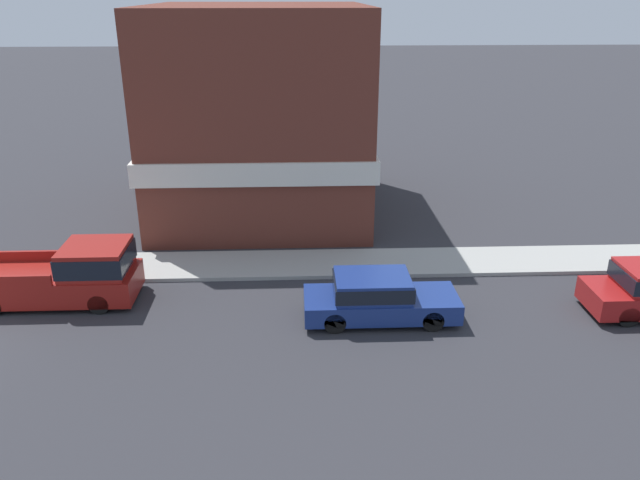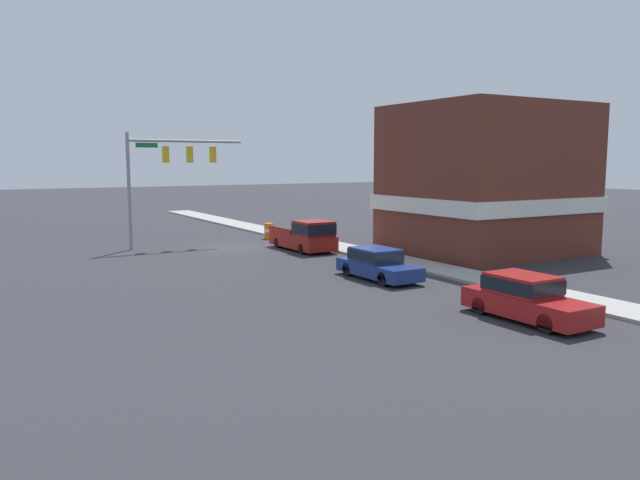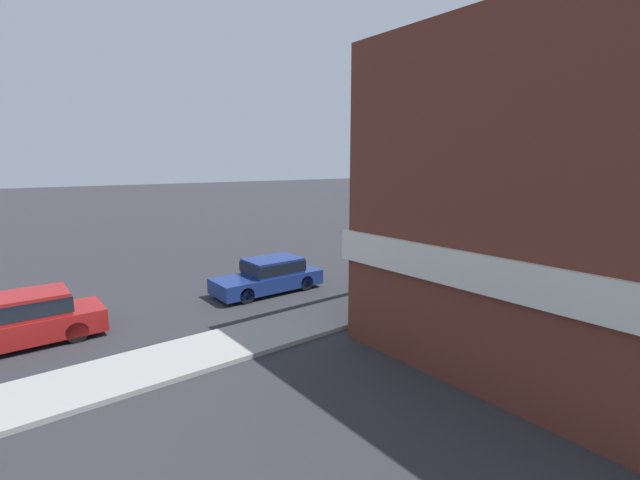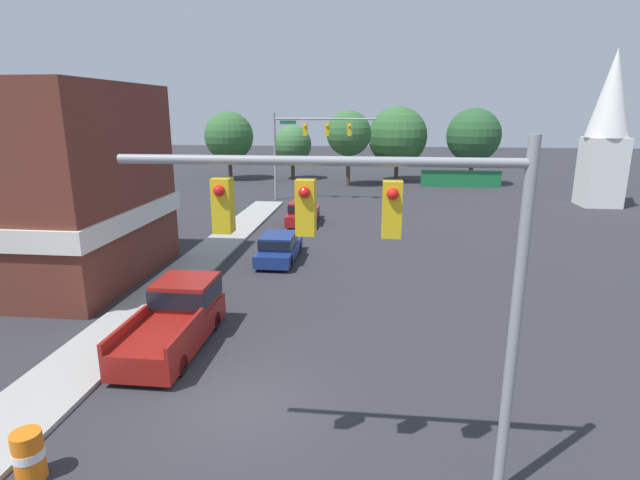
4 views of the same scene
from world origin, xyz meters
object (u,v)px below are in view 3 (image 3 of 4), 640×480
Objects in this scene: car_lead at (270,275)px; car_second_ahead at (20,319)px; pickup_truck_parked at (440,249)px; construction_barrel at (515,243)px.

car_lead is 0.99× the size of car_second_ahead.
car_second_ahead is at bearing 85.10° from pickup_truck_parked.
car_lead reaches higher than construction_barrel.
construction_barrel is at bearing -95.02° from car_second_ahead.
car_second_ahead is at bearing 90.16° from car_lead.
pickup_truck_parked is (-1.61, -18.80, 0.13)m from car_second_ahead.
car_second_ahead is at bearing 84.98° from construction_barrel.
car_lead is 0.89× the size of pickup_truck_parked.
pickup_truck_parked reaches higher than car_lead.
car_second_ahead is 18.87m from pickup_truck_parked.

